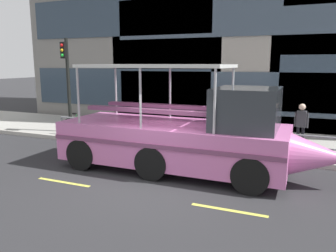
{
  "coord_description": "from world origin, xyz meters",
  "views": [
    {
      "loc": [
        3.89,
        -8.4,
        3.36
      ],
      "look_at": [
        -0.34,
        1.7,
        1.3
      ],
      "focal_mm": 35.45,
      "sensor_mm": 36.0,
      "label": 1
    }
  ],
  "objects_px": {
    "traffic_light_pole": "(67,76)",
    "pedestrian_near_bow": "(301,122)",
    "leaned_bicycle": "(79,126)",
    "duck_tour_boat": "(188,136)"
  },
  "relations": [
    {
      "from": "traffic_light_pole",
      "to": "duck_tour_boat",
      "type": "bearing_deg",
      "value": -22.41
    },
    {
      "from": "traffic_light_pole",
      "to": "leaned_bicycle",
      "type": "bearing_deg",
      "value": -15.76
    },
    {
      "from": "pedestrian_near_bow",
      "to": "leaned_bicycle",
      "type": "bearing_deg",
      "value": -174.99
    },
    {
      "from": "traffic_light_pole",
      "to": "leaned_bicycle",
      "type": "relative_size",
      "value": 2.48
    },
    {
      "from": "traffic_light_pole",
      "to": "duck_tour_boat",
      "type": "distance_m",
      "value": 7.64
    },
    {
      "from": "traffic_light_pole",
      "to": "duck_tour_boat",
      "type": "relative_size",
      "value": 0.49
    },
    {
      "from": "traffic_light_pole",
      "to": "pedestrian_near_bow",
      "type": "height_order",
      "value": "traffic_light_pole"
    },
    {
      "from": "leaned_bicycle",
      "to": "duck_tour_boat",
      "type": "xyz_separation_m",
      "value": [
        6.23,
        -2.65,
        0.57
      ]
    },
    {
      "from": "leaned_bicycle",
      "to": "duck_tour_boat",
      "type": "relative_size",
      "value": 0.2
    },
    {
      "from": "leaned_bicycle",
      "to": "pedestrian_near_bow",
      "type": "bearing_deg",
      "value": 5.01
    }
  ]
}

